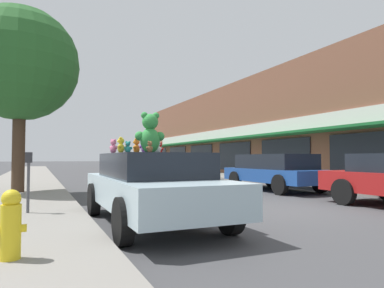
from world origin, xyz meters
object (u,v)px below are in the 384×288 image
(plush_art_car, at_px, (152,185))
(teddy_bear_pink, at_px, (113,147))
(teddy_bear_purple, at_px, (145,146))
(street_tree, at_px, (20,64))
(teddy_bear_giant, at_px, (150,133))
(teddy_bear_cream, at_px, (126,149))
(teddy_bear_teal, at_px, (128,147))
(teddy_bear_yellow, at_px, (121,145))
(teddy_bear_orange, at_px, (136,146))
(parking_meter, at_px, (28,174))
(teddy_bear_brown, at_px, (150,147))
(parked_car_far_center, at_px, (275,170))
(teddy_bear_red, at_px, (160,148))
(fire_hydrant, at_px, (11,224))
(teddy_bear_white, at_px, (158,147))

(plush_art_car, bearing_deg, teddy_bear_pink, 126.55)
(teddy_bear_purple, height_order, street_tree, street_tree)
(teddy_bear_giant, xyz_separation_m, teddy_bear_purple, (0.07, 0.57, -0.22))
(teddy_bear_cream, relative_size, teddy_bear_teal, 0.94)
(teddy_bear_pink, distance_m, teddy_bear_yellow, 0.52)
(teddy_bear_orange, height_order, parking_meter, teddy_bear_orange)
(teddy_bear_brown, bearing_deg, parked_car_far_center, -169.38)
(teddy_bear_giant, height_order, teddy_bear_yellow, teddy_bear_giant)
(teddy_bear_red, distance_m, fire_hydrant, 4.00)
(plush_art_car, height_order, teddy_bear_giant, teddy_bear_giant)
(fire_hydrant, bearing_deg, teddy_bear_yellow, 53.07)
(teddy_bear_brown, height_order, teddy_bear_teal, teddy_bear_teal)
(plush_art_car, height_order, teddy_bear_purple, teddy_bear_purple)
(teddy_bear_teal, distance_m, street_tree, 7.33)
(teddy_bear_red, relative_size, teddy_bear_purple, 0.71)
(teddy_bear_cream, xyz_separation_m, parked_car_far_center, (6.78, 3.56, -0.69))
(plush_art_car, height_order, teddy_bear_red, teddy_bear_red)
(teddy_bear_brown, distance_m, parking_meter, 2.92)
(teddy_bear_pink, height_order, teddy_bear_teal, teddy_bear_pink)
(teddy_bear_brown, bearing_deg, teddy_bear_orange, -122.06)
(teddy_bear_teal, distance_m, parking_meter, 2.27)
(teddy_bear_giant, relative_size, street_tree, 0.13)
(teddy_bear_giant, bearing_deg, teddy_bear_yellow, -9.02)
(teddy_bear_orange, distance_m, street_tree, 6.84)
(teddy_bear_white, relative_size, parking_meter, 0.21)
(teddy_bear_pink, height_order, teddy_bear_orange, teddy_bear_orange)
(parking_meter, bearing_deg, teddy_bear_white, -24.80)
(teddy_bear_cream, relative_size, teddy_bear_brown, 1.06)
(teddy_bear_giant, distance_m, teddy_bear_pink, 0.94)
(plush_art_car, bearing_deg, parked_car_far_center, 35.12)
(teddy_bear_purple, relative_size, street_tree, 0.06)
(plush_art_car, distance_m, teddy_bear_yellow, 1.00)
(teddy_bear_red, height_order, teddy_bear_pink, teddy_bear_pink)
(teddy_bear_purple, relative_size, teddy_bear_yellow, 1.13)
(plush_art_car, relative_size, teddy_bear_cream, 20.47)
(teddy_bear_cream, bearing_deg, teddy_bear_giant, 63.73)
(teddy_bear_cream, distance_m, teddy_bear_teal, 0.76)
(teddy_bear_purple, height_order, teddy_bear_teal, teddy_bear_purple)
(teddy_bear_purple, bearing_deg, teddy_bear_orange, -34.40)
(teddy_bear_pink, xyz_separation_m, teddy_bear_brown, (0.39, -1.33, -0.05))
(teddy_bear_brown, bearing_deg, teddy_bear_giant, -134.04)
(plush_art_car, distance_m, teddy_bear_cream, 1.27)
(parked_car_far_center, bearing_deg, teddy_bear_giant, -145.84)
(teddy_bear_red, height_order, teddy_bear_brown, teddy_bear_red)
(parked_car_far_center, bearing_deg, teddy_bear_red, -147.82)
(teddy_bear_cream, distance_m, teddy_bear_purple, 0.45)
(teddy_bear_yellow, bearing_deg, teddy_bear_pink, -150.69)
(teddy_bear_orange, relative_size, parked_car_far_center, 0.07)
(teddy_bear_cream, bearing_deg, plush_art_car, 61.77)
(teddy_bear_giant, bearing_deg, teddy_bear_white, -128.27)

